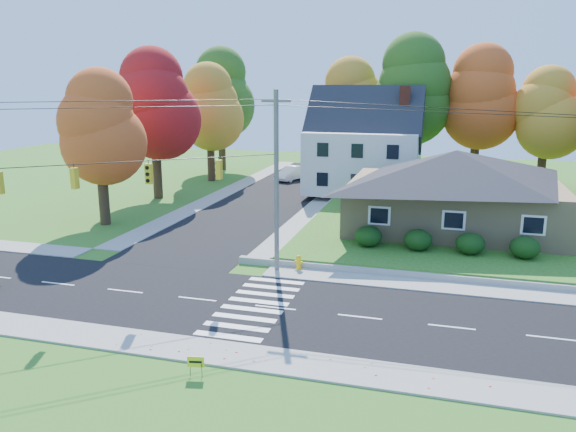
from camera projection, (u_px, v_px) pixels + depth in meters
ground at (275, 308)px, 26.41m from camera, size 120.00×120.00×0.00m
road_main at (275, 308)px, 26.41m from camera, size 90.00×8.00×0.02m
road_cross at (275, 195)px, 52.87m from camera, size 8.00×44.00×0.02m
sidewalk_north at (302, 273)px, 31.09m from camera, size 90.00×2.00×0.08m
sidewalk_south at (238, 355)px, 21.72m from camera, size 90.00×2.00×0.08m
lawn at (519, 219)px, 42.60m from camera, size 30.00×30.00×0.50m
ranch_house at (454, 188)px, 38.54m from camera, size 14.60×10.60×5.40m
colonial_house at (364, 147)px, 51.57m from camera, size 10.40×8.40×9.60m
hedge_row at (444, 242)px, 33.35m from camera, size 10.70×1.70×1.27m
traffic_infrastructure at (280, 195)px, 26.53m from camera, size 38.10×10.66×10.00m
tree_lot_0 at (354, 104)px, 56.87m from camera, size 6.72×6.72×12.51m
tree_lot_1 at (414, 91)px, 54.05m from camera, size 7.84×7.84×14.60m
tree_lot_2 at (479, 98)px, 53.55m from camera, size 7.28×7.28×13.56m
tree_lot_3 at (547, 113)px, 51.34m from camera, size 6.16×6.16×11.47m
tree_west_0 at (98, 128)px, 40.49m from camera, size 6.16×6.16×11.47m
tree_west_1 at (154, 105)px, 49.81m from camera, size 7.28×7.28×13.56m
tree_west_2 at (209, 108)px, 59.07m from camera, size 6.72×6.72×12.51m
tree_west_3 at (221, 94)px, 66.78m from camera, size 7.84×7.84×14.60m
white_car at (292, 173)px, 60.98m from camera, size 2.97×4.88×1.52m
fire_hydrant at (299, 263)px, 31.65m from camera, size 0.51×0.40×0.89m
yard_sign at (196, 362)px, 20.15m from camera, size 0.61×0.15×0.77m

